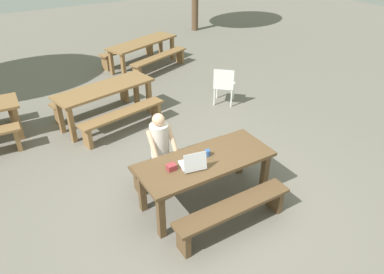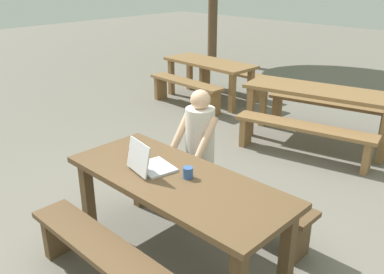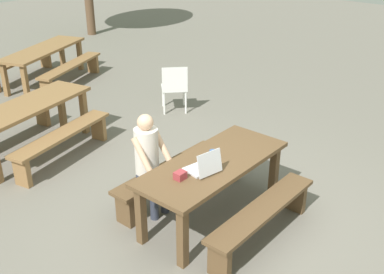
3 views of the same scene
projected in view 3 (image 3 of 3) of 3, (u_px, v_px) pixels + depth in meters
name	position (u px, v px, depth m)	size (l,w,h in m)	color
ground_plane	(212.00, 216.00, 5.57)	(30.00, 30.00, 0.00)	slate
picnic_table_front	(213.00, 170.00, 5.30)	(1.92, 0.79, 0.74)	brown
bench_near	(262.00, 216.00, 5.04)	(1.70, 0.30, 0.42)	brown
bench_far	(170.00, 174.00, 5.82)	(1.70, 0.30, 0.42)	brown
laptop	(204.00, 167.00, 5.01)	(0.36, 0.36, 0.27)	silver
small_pouch	(180.00, 175.00, 4.89)	(0.12, 0.10, 0.08)	#993338
coffee_mug	(213.00, 154.00, 5.31)	(0.08, 0.08, 0.09)	#335693
person_seated	(149.00, 159.00, 5.38)	(0.39, 0.40, 1.24)	#333847
plastic_chair	(174.00, 87.00, 8.27)	(0.62, 0.62, 0.86)	white
picnic_table_rear	(29.00, 112.00, 6.80)	(2.07, 1.07, 0.77)	olive
bench_rear_south	(63.00, 139.00, 6.68)	(1.80, 0.66, 0.44)	olive
bench_rear_north	(4.00, 124.00, 7.18)	(1.80, 0.66, 0.44)	olive
picnic_table_distant	(43.00, 54.00, 9.68)	(2.24, 1.39, 0.71)	olive
bench_distant_south	(71.00, 69.00, 9.61)	(1.91, 0.98, 0.44)	olive
bench_distant_north	(21.00, 63.00, 9.97)	(1.91, 0.98, 0.44)	olive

